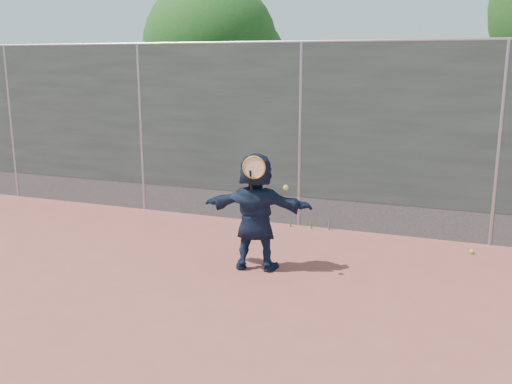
% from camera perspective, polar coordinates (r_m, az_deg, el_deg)
% --- Properties ---
extents(ground, '(80.00, 80.00, 0.00)m').
position_cam_1_polar(ground, '(6.59, -4.65, -11.26)').
color(ground, '#9E4C42').
rests_on(ground, ground).
extents(player, '(1.50, 0.67, 1.57)m').
position_cam_1_polar(player, '(7.45, 0.00, -1.96)').
color(player, '#141F37').
rests_on(player, ground).
extents(ball_ground, '(0.07, 0.07, 0.07)m').
position_cam_1_polar(ball_ground, '(8.78, 20.77, -5.59)').
color(ball_ground, '#A1D72F').
rests_on(ball_ground, ground).
extents(fence, '(20.00, 0.06, 3.03)m').
position_cam_1_polar(fence, '(9.36, 4.44, 6.05)').
color(fence, '#38423D').
rests_on(fence, ground).
extents(swing_action, '(0.58, 0.13, 0.51)m').
position_cam_1_polar(swing_action, '(7.11, 0.10, 2.12)').
color(swing_action, orange).
rests_on(swing_action, ground).
extents(tree_left, '(3.15, 3.00, 4.53)m').
position_cam_1_polar(tree_left, '(13.16, -3.84, 13.94)').
color(tree_left, '#382314').
rests_on(tree_left, ground).
extents(weed_clump, '(0.68, 0.07, 0.30)m').
position_cam_1_polar(weed_clump, '(9.45, 5.80, -2.87)').
color(weed_clump, '#387226').
rests_on(weed_clump, ground).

